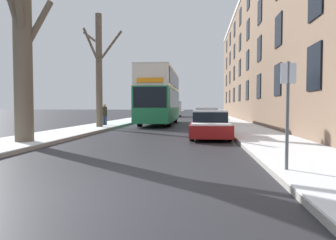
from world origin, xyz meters
TOP-DOWN VIEW (x-y plane):
  - ground_plane at (0.00, 0.00)m, footprint 320.00×320.00m
  - sidewalk_left at (-5.13, 53.00)m, footprint 2.87×130.00m
  - sidewalk_right at (5.13, 53.00)m, footprint 2.87×130.00m
  - terrace_facade_right at (11.06, 26.34)m, footprint 9.10×49.09m
  - bare_tree_left_0 at (-4.70, 6.28)m, footprint 1.44×1.96m
  - bare_tree_left_1 at (-4.68, 15.09)m, footprint 3.39×3.10m
  - double_decker_bus at (-1.26, 20.76)m, footprint 2.61×10.50m
  - parked_car_0 at (2.61, 9.82)m, footprint 1.86×4.30m
  - parked_car_1 at (2.61, 16.44)m, footprint 1.72×4.58m
  - parked_car_2 at (2.61, 22.44)m, footprint 1.73×4.16m
  - parked_car_3 at (2.61, 28.28)m, footprint 1.79×4.15m
  - parked_car_4 at (2.61, 33.41)m, footprint 1.77×4.06m
  - oncoming_van at (-1.79, 41.62)m, footprint 1.96×5.74m
  - pedestrian_left_sidewalk at (-4.94, 17.00)m, footprint 0.38×0.38m
  - street_sign_post at (3.99, 1.88)m, footprint 0.32×0.07m

SIDE VIEW (x-z plane):
  - ground_plane at x=0.00m, z-range 0.00..0.00m
  - sidewalk_left at x=-5.13m, z-range 0.00..0.16m
  - sidewalk_right at x=5.13m, z-range 0.00..0.16m
  - parked_car_0 at x=2.61m, z-range -0.05..1.31m
  - parked_car_2 at x=2.61m, z-range -0.05..1.37m
  - parked_car_3 at x=2.61m, z-range -0.05..1.38m
  - parked_car_1 at x=2.61m, z-range -0.06..1.39m
  - parked_car_4 at x=2.61m, z-range -0.05..1.40m
  - pedestrian_left_sidewalk at x=-4.94m, z-range 0.09..1.84m
  - oncoming_van at x=-1.79m, z-range 0.10..2.49m
  - street_sign_post at x=3.99m, z-range 0.19..2.66m
  - double_decker_bus at x=-1.26m, z-range 0.29..4.88m
  - bare_tree_left_0 at x=-4.70m, z-range 0.15..6.19m
  - bare_tree_left_1 at x=-4.68m, z-range 0.18..7.99m
  - terrace_facade_right at x=11.06m, z-range 0.00..13.83m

